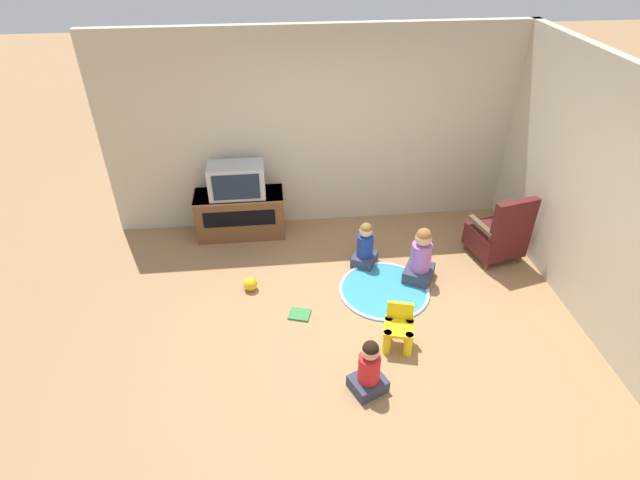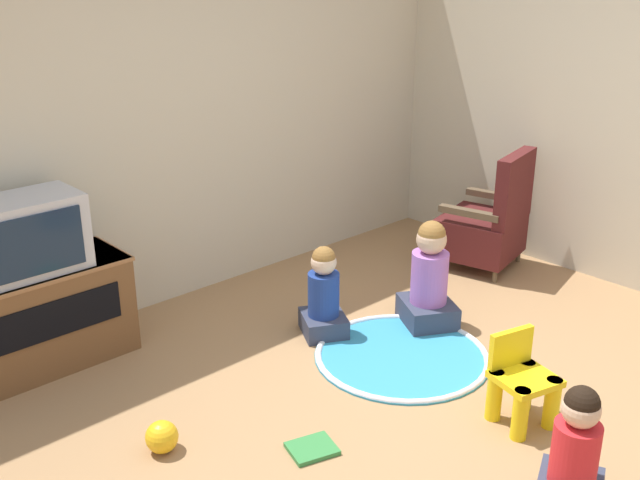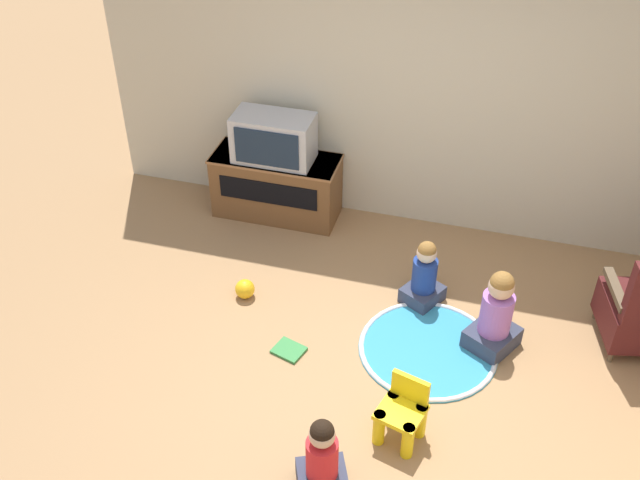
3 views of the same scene
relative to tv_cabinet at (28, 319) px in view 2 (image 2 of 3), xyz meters
The scene contains 12 objects.
ground_plane 2.43m from the tv_cabinet, 56.17° to the right, with size 30.00×30.00×0.00m, color #9E754C.
wall_back 1.49m from the tv_cabinet, 16.53° to the left, with size 5.45×0.12×2.63m.
tv_cabinet is the anchor object (origin of this frame).
television 0.51m from the tv_cabinet, 90.00° to the right, with size 0.71×0.39×0.43m.
black_armchair 3.35m from the tv_cabinet, 15.80° to the right, with size 0.69×0.68×0.93m.
yellow_kid_chair 2.80m from the tv_cabinet, 54.20° to the right, with size 0.36×0.35×0.48m.
play_mat 2.22m from the tv_cabinet, 39.90° to the right, with size 1.07×1.07×0.04m.
child_watching_left 3.05m from the tv_cabinet, 66.18° to the right, with size 0.40×0.38×0.61m.
child_watching_center 2.47m from the tv_cabinet, 29.84° to the right, with size 0.46×0.48×0.72m.
child_watching_right 1.77m from the tv_cabinet, 29.19° to the right, with size 0.38×0.40×0.60m.
toy_ball 1.25m from the tv_cabinet, 84.17° to the right, with size 0.16×0.16×0.16m.
book 1.87m from the tv_cabinet, 68.85° to the right, with size 0.27×0.25×0.02m.
Camera 2 is at (-2.74, -2.00, 2.30)m, focal length 42.00 mm.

